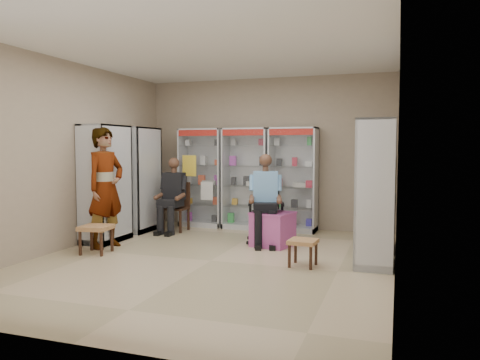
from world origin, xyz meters
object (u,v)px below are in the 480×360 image
(cabinet_back_mid, at_px, (246,179))
(woven_stool_a, at_px, (303,253))
(cabinet_back_left, at_px, (203,178))
(wooden_chair, at_px, (176,207))
(cabinet_left_near, at_px, (106,184))
(cabinet_left_far, at_px, (139,179))
(cabinet_back_right, at_px, (293,180))
(seated_shopkeeper, at_px, (265,202))
(cabinet_right_far, at_px, (379,186))
(standing_man, at_px, (106,188))
(pink_trunk, at_px, (273,229))
(cabinet_right_near, at_px, (376,193))
(woven_stool_b, at_px, (96,239))
(office_chair, at_px, (266,211))

(cabinet_back_mid, relative_size, woven_stool_a, 5.44)
(cabinet_back_left, distance_m, wooden_chair, 0.94)
(cabinet_left_near, bearing_deg, cabinet_left_far, 180.00)
(cabinet_left_far, distance_m, cabinet_left_near, 1.10)
(cabinet_back_right, distance_m, seated_shopkeeper, 1.38)
(cabinet_right_far, xyz_separation_m, standing_man, (-4.18, -1.30, -0.03))
(wooden_chair, height_order, pink_trunk, wooden_chair)
(cabinet_back_mid, height_order, wooden_chair, cabinet_back_mid)
(wooden_chair, distance_m, standing_man, 1.82)
(woven_stool_a, bearing_deg, cabinet_left_near, 170.64)
(pink_trunk, bearing_deg, cabinet_back_right, 89.33)
(wooden_chair, bearing_deg, standing_man, -103.24)
(cabinet_right_near, xyz_separation_m, cabinet_left_far, (-4.46, 1.30, 0.00))
(cabinet_left_near, relative_size, woven_stool_b, 4.65)
(cabinet_left_far, height_order, office_chair, cabinet_left_far)
(cabinet_right_far, relative_size, seated_shopkeeper, 1.41)
(cabinet_back_left, relative_size, woven_stool_b, 4.65)
(cabinet_left_far, xyz_separation_m, seated_shopkeeper, (2.65, -0.40, -0.29))
(wooden_chair, height_order, woven_stool_a, wooden_chair)
(woven_stool_b, height_order, standing_man, standing_man)
(standing_man, bearing_deg, woven_stool_a, -80.52)
(cabinet_back_left, bearing_deg, cabinet_left_near, -114.61)
(wooden_chair, xyz_separation_m, office_chair, (1.97, -0.55, 0.09))
(cabinet_right_far, bearing_deg, cabinet_left_near, 101.41)
(cabinet_back_right, relative_size, pink_trunk, 3.43)
(office_chair, height_order, woven_stool_a, office_chair)
(woven_stool_a, distance_m, standing_man, 3.36)
(cabinet_right_far, distance_m, pink_trunk, 1.83)
(cabinet_back_left, xyz_separation_m, woven_stool_a, (2.61, -2.61, -0.82))
(cabinet_back_right, bearing_deg, seated_shopkeeper, -97.78)
(cabinet_back_right, bearing_deg, pink_trunk, -90.67)
(cabinet_back_left, xyz_separation_m, office_chair, (1.72, -1.28, -0.44))
(cabinet_right_near, distance_m, pink_trunk, 1.95)
(wooden_chair, xyz_separation_m, pink_trunk, (2.13, -0.74, -0.19))
(cabinet_right_far, distance_m, seated_shopkeeper, 1.85)
(cabinet_back_mid, relative_size, office_chair, 1.80)
(cabinet_right_near, bearing_deg, pink_trunk, 65.33)
(woven_stool_b, bearing_deg, cabinet_back_mid, 62.48)
(wooden_chair, bearing_deg, office_chair, -15.73)
(cabinet_left_near, distance_m, pink_trunk, 2.96)
(cabinet_back_left, xyz_separation_m, cabinet_left_near, (-0.93, -2.03, 0.00))
(wooden_chair, height_order, standing_man, standing_man)
(cabinet_right_far, height_order, seated_shopkeeper, cabinet_right_far)
(cabinet_left_near, distance_m, standing_man, 0.49)
(cabinet_right_far, bearing_deg, cabinet_back_mid, 66.35)
(cabinet_right_far, bearing_deg, woven_stool_a, 148.12)
(cabinet_back_left, xyz_separation_m, woven_stool_b, (-0.54, -2.86, -0.78))
(cabinet_back_right, relative_size, wooden_chair, 2.13)
(cabinet_back_mid, bearing_deg, standing_man, -123.36)
(cabinet_right_near, xyz_separation_m, standing_man, (-4.18, -0.20, -0.03))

